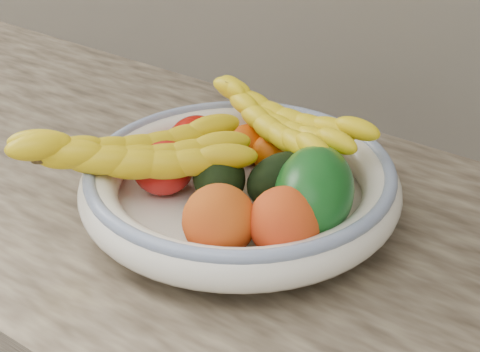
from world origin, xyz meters
name	(u,v)px	position (x,y,z in m)	size (l,w,h in m)	color
fruit_bowl	(240,184)	(0.00, 1.66, 0.95)	(0.39, 0.39, 0.08)	white
clementine_back_left	(248,144)	(-0.05, 1.74, 0.95)	(0.06, 0.06, 0.05)	#E45704
clementine_back_right	(301,147)	(0.01, 1.78, 0.95)	(0.05, 0.05, 0.05)	orange
clementine_back_mid	(272,153)	(-0.01, 1.74, 0.95)	(0.05, 0.05, 0.05)	#F66505
tomato_left	(197,143)	(-0.09, 1.69, 0.96)	(0.08, 0.08, 0.07)	#A00700
tomato_near_left	(163,167)	(-0.09, 1.62, 0.96)	(0.08, 0.08, 0.07)	red
avocado_center	(219,177)	(-0.01, 1.64, 0.96)	(0.06, 0.09, 0.06)	black
avocado_right	(285,181)	(0.05, 1.68, 0.96)	(0.07, 0.10, 0.07)	black
green_mango	(314,192)	(0.10, 1.66, 0.98)	(0.09, 0.14, 0.10)	#0E4A15
peach_front	(219,221)	(0.04, 1.56, 0.97)	(0.08, 0.08, 0.08)	orange
peach_right	(285,222)	(0.11, 1.60, 0.97)	(0.08, 0.08, 0.08)	orange
banana_bunch_back	(280,127)	(0.00, 1.75, 0.99)	(0.27, 0.10, 0.08)	yellow
banana_bunch_front	(133,160)	(-0.10, 1.59, 0.98)	(0.30, 0.12, 0.08)	yellow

